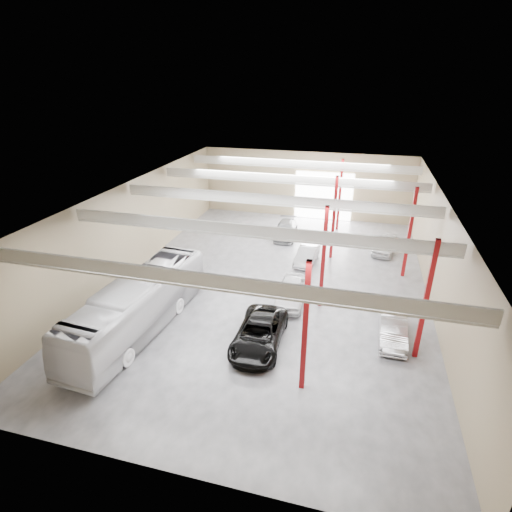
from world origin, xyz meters
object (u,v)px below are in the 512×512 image
at_px(coach_bus, 139,305).
at_px(black_sedan, 259,333).
at_px(car_right_far, 386,244).
at_px(car_row_c, 286,230).
at_px(car_row_a, 291,292).
at_px(car_right_near, 393,329).
at_px(car_row_b, 307,255).

bearing_deg(coach_bus, black_sedan, 6.51).
xyz_separation_m(black_sedan, car_right_far, (7.40, 15.55, -0.06)).
bearing_deg(coach_bus, car_right_far, 51.44).
distance_m(coach_bus, car_row_c, 18.14).
bearing_deg(car_row_a, car_right_far, 55.74).
xyz_separation_m(black_sedan, car_right_near, (7.40, 2.53, -0.07)).
bearing_deg(car_row_c, car_right_near, -61.52).
bearing_deg(car_right_near, car_right_far, 90.31).
bearing_deg(car_right_far, car_row_a, -107.72).
bearing_deg(car_right_near, car_row_a, 157.97).
bearing_deg(black_sedan, car_row_c, 94.73).
bearing_deg(car_row_a, car_row_b, 86.42).
bearing_deg(coach_bus, car_row_a, 37.93).
distance_m(coach_bus, car_row_b, 14.70).
xyz_separation_m(car_row_b, car_right_far, (6.33, 3.81, 0.05)).
bearing_deg(black_sedan, coach_bus, -178.97).
height_order(black_sedan, car_right_near, black_sedan).
bearing_deg(car_right_far, car_row_b, -134.58).
distance_m(black_sedan, car_right_near, 7.82).
height_order(coach_bus, car_row_c, coach_bus).
relative_size(coach_bus, car_row_b, 2.99).
relative_size(car_row_a, car_row_b, 1.13).
bearing_deg(car_row_a, car_right_near, -24.51).
bearing_deg(black_sedan, car_right_far, 63.52).
bearing_deg(car_right_far, black_sedan, -101.06).
distance_m(coach_bus, car_right_far, 21.65).
bearing_deg(car_row_b, black_sedan, -89.31).
relative_size(car_right_near, car_right_far, 1.02).
distance_m(coach_bus, black_sedan, 7.42).
height_order(coach_bus, car_right_far, coach_bus).
height_order(coach_bus, black_sedan, coach_bus).
distance_m(car_row_a, car_row_b, 6.54).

